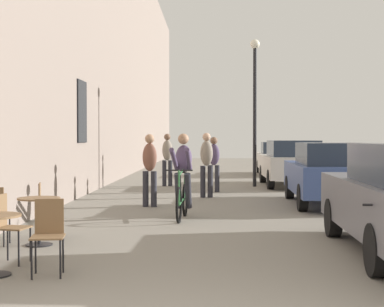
{
  "coord_description": "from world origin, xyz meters",
  "views": [
    {
      "loc": [
        0.33,
        -4.23,
        1.62
      ],
      "look_at": [
        -0.14,
        11.68,
        1.21
      ],
      "focal_mm": 56.3,
      "sensor_mm": 36.0,
      "label": 1
    }
  ],
  "objects_px": {
    "pedestrian_far": "(214,161)",
    "parked_car_third": "(291,162)",
    "cafe_chair_near_toward_wall": "(48,231)",
    "street_lamp": "(255,93)",
    "cafe_chair_mid_toward_wall": "(46,206)",
    "pedestrian_mid": "(207,161)",
    "cafe_table_mid": "(39,211)",
    "pedestrian_near": "(150,166)",
    "cyclist_on_bicycle": "(183,178)",
    "parked_car_fourth": "(278,158)",
    "cafe_chair_near_toward_street": "(7,223)",
    "pedestrian_furthest": "(167,157)",
    "parked_car_second": "(329,173)"
  },
  "relations": [
    {
      "from": "pedestrian_far",
      "to": "parked_car_third",
      "type": "xyz_separation_m",
      "value": [
        2.62,
        2.31,
        -0.13
      ]
    },
    {
      "from": "cafe_chair_near_toward_wall",
      "to": "street_lamp",
      "type": "bearing_deg",
      "value": 75.4
    },
    {
      "from": "cafe_chair_mid_toward_wall",
      "to": "pedestrian_mid",
      "type": "bearing_deg",
      "value": 69.07
    },
    {
      "from": "cafe_table_mid",
      "to": "pedestrian_near",
      "type": "xyz_separation_m",
      "value": [
        1.16,
        5.13,
        0.44
      ]
    },
    {
      "from": "cafe_chair_near_toward_wall",
      "to": "cyclist_on_bicycle",
      "type": "xyz_separation_m",
      "value": [
        1.36,
        5.06,
        0.29
      ]
    },
    {
      "from": "cyclist_on_bicycle",
      "to": "parked_car_third",
      "type": "relative_size",
      "value": 0.41
    },
    {
      "from": "cafe_chair_near_toward_wall",
      "to": "cyclist_on_bicycle",
      "type": "relative_size",
      "value": 0.51
    },
    {
      "from": "cyclist_on_bicycle",
      "to": "parked_car_fourth",
      "type": "relative_size",
      "value": 0.43
    },
    {
      "from": "cafe_table_mid",
      "to": "street_lamp",
      "type": "bearing_deg",
      "value": 69.94
    },
    {
      "from": "cyclist_on_bicycle",
      "to": "cafe_chair_near_toward_street",
      "type": "bearing_deg",
      "value": -115.01
    },
    {
      "from": "pedestrian_mid",
      "to": "pedestrian_furthest",
      "type": "bearing_deg",
      "value": 109.28
    },
    {
      "from": "parked_car_third",
      "to": "cafe_chair_near_toward_wall",
      "type": "bearing_deg",
      "value": -109.3
    },
    {
      "from": "cafe_chair_near_toward_wall",
      "to": "street_lamp",
      "type": "xyz_separation_m",
      "value": [
        3.41,
        13.08,
        2.59
      ]
    },
    {
      "from": "cafe_chair_mid_toward_wall",
      "to": "pedestrian_near",
      "type": "relative_size",
      "value": 0.52
    },
    {
      "from": "cafe_chair_near_toward_street",
      "to": "pedestrian_near",
      "type": "bearing_deg",
      "value": 79.44
    },
    {
      "from": "pedestrian_mid",
      "to": "parked_car_fourth",
      "type": "height_order",
      "value": "pedestrian_mid"
    },
    {
      "from": "parked_car_third",
      "to": "parked_car_second",
      "type": "bearing_deg",
      "value": -88.56
    },
    {
      "from": "cafe_table_mid",
      "to": "cyclist_on_bicycle",
      "type": "height_order",
      "value": "cyclist_on_bicycle"
    },
    {
      "from": "cafe_table_mid",
      "to": "pedestrian_mid",
      "type": "xyz_separation_m",
      "value": [
        2.49,
        7.37,
        0.47
      ]
    },
    {
      "from": "pedestrian_near",
      "to": "parked_car_third",
      "type": "xyz_separation_m",
      "value": [
        4.15,
        6.22,
        -0.17
      ]
    },
    {
      "from": "cafe_chair_mid_toward_wall",
      "to": "pedestrian_furthest",
      "type": "relative_size",
      "value": 0.5
    },
    {
      "from": "cafe_table_mid",
      "to": "cafe_chair_mid_toward_wall",
      "type": "bearing_deg",
      "value": 96.2
    },
    {
      "from": "cafe_table_mid",
      "to": "parked_car_second",
      "type": "height_order",
      "value": "parked_car_second"
    },
    {
      "from": "cafe_chair_near_toward_street",
      "to": "pedestrian_far",
      "type": "relative_size",
      "value": 0.54
    },
    {
      "from": "cafe_chair_near_toward_wall",
      "to": "pedestrian_furthest",
      "type": "relative_size",
      "value": 0.5
    },
    {
      "from": "pedestrian_mid",
      "to": "pedestrian_furthest",
      "type": "height_order",
      "value": "pedestrian_furthest"
    },
    {
      "from": "cafe_chair_mid_toward_wall",
      "to": "pedestrian_far",
      "type": "relative_size",
      "value": 0.54
    },
    {
      "from": "pedestrian_far",
      "to": "parked_car_second",
      "type": "distance_m",
      "value": 4.42
    },
    {
      "from": "pedestrian_furthest",
      "to": "parked_car_third",
      "type": "bearing_deg",
      "value": 1.97
    },
    {
      "from": "pedestrian_furthest",
      "to": "street_lamp",
      "type": "height_order",
      "value": "street_lamp"
    },
    {
      "from": "cafe_chair_near_toward_street",
      "to": "cyclist_on_bicycle",
      "type": "height_order",
      "value": "cyclist_on_bicycle"
    },
    {
      "from": "cafe_chair_mid_toward_wall",
      "to": "cafe_chair_near_toward_street",
      "type": "bearing_deg",
      "value": -88.95
    },
    {
      "from": "cafe_chair_near_toward_wall",
      "to": "pedestrian_near",
      "type": "distance_m",
      "value": 7.09
    },
    {
      "from": "cafe_table_mid",
      "to": "street_lamp",
      "type": "height_order",
      "value": "street_lamp"
    },
    {
      "from": "parked_car_fourth",
      "to": "street_lamp",
      "type": "bearing_deg",
      "value": -103.07
    },
    {
      "from": "pedestrian_near",
      "to": "pedestrian_far",
      "type": "xyz_separation_m",
      "value": [
        1.54,
        3.91,
        -0.04
      ]
    },
    {
      "from": "street_lamp",
      "to": "pedestrian_mid",
      "type": "bearing_deg",
      "value": -112.79
    },
    {
      "from": "pedestrian_mid",
      "to": "street_lamp",
      "type": "distance_m",
      "value": 4.61
    },
    {
      "from": "pedestrian_far",
      "to": "cafe_chair_near_toward_wall",
      "type": "bearing_deg",
      "value": -100.49
    },
    {
      "from": "pedestrian_near",
      "to": "street_lamp",
      "type": "bearing_deg",
      "value": 64.19
    },
    {
      "from": "cafe_table_mid",
      "to": "pedestrian_far",
      "type": "relative_size",
      "value": 0.44
    },
    {
      "from": "parked_car_fourth",
      "to": "parked_car_second",
      "type": "bearing_deg",
      "value": -90.53
    },
    {
      "from": "cafe_table_mid",
      "to": "parked_car_fourth",
      "type": "xyz_separation_m",
      "value": [
        5.57,
        17.6,
        0.23
      ]
    },
    {
      "from": "pedestrian_near",
      "to": "pedestrian_far",
      "type": "relative_size",
      "value": 1.04
    },
    {
      "from": "pedestrian_far",
      "to": "parked_car_fourth",
      "type": "xyz_separation_m",
      "value": [
        2.87,
        8.55,
        -0.18
      ]
    },
    {
      "from": "cafe_chair_near_toward_street",
      "to": "pedestrian_near",
      "type": "distance_m",
      "value": 6.55
    },
    {
      "from": "cafe_chair_near_toward_wall",
      "to": "parked_car_second",
      "type": "distance_m",
      "value": 8.93
    },
    {
      "from": "pedestrian_near",
      "to": "pedestrian_far",
      "type": "bearing_deg",
      "value": 68.58
    },
    {
      "from": "cafe_chair_mid_toward_wall",
      "to": "parked_car_fourth",
      "type": "xyz_separation_m",
      "value": [
        5.64,
        16.91,
        0.23
      ]
    },
    {
      "from": "cafe_table_mid",
      "to": "cyclist_on_bicycle",
      "type": "bearing_deg",
      "value": 57.1
    }
  ]
}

